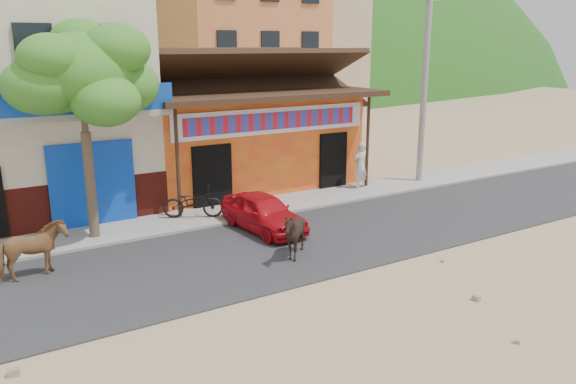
% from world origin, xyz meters
% --- Properties ---
extents(ground, '(120.00, 120.00, 0.00)m').
position_xyz_m(ground, '(0.00, 0.00, 0.00)').
color(ground, '#9E825B').
rests_on(ground, ground).
extents(road, '(60.00, 5.00, 0.04)m').
position_xyz_m(road, '(0.00, 2.50, 0.02)').
color(road, '#28282B').
rests_on(road, ground).
extents(sidewalk, '(60.00, 2.00, 0.12)m').
position_xyz_m(sidewalk, '(0.00, 6.00, 0.06)').
color(sidewalk, gray).
rests_on(sidewalk, ground).
extents(dance_club, '(8.00, 6.00, 3.60)m').
position_xyz_m(dance_club, '(2.00, 10.00, 1.80)').
color(dance_club, orange).
rests_on(dance_club, ground).
extents(cafe_building, '(7.00, 6.00, 7.00)m').
position_xyz_m(cafe_building, '(-5.50, 10.00, 3.50)').
color(cafe_building, beige).
rests_on(cafe_building, ground).
extents(apartment_front, '(9.00, 9.00, 12.00)m').
position_xyz_m(apartment_front, '(9.00, 24.00, 6.00)').
color(apartment_front, '#CC723F').
rests_on(apartment_front, ground).
extents(apartment_rear, '(8.00, 8.00, 10.00)m').
position_xyz_m(apartment_rear, '(18.00, 30.00, 5.00)').
color(apartment_rear, tan).
rests_on(apartment_rear, ground).
extents(tree, '(3.00, 3.00, 6.00)m').
position_xyz_m(tree, '(-4.60, 5.80, 3.12)').
color(tree, '#2D721E').
rests_on(tree, sidewalk).
extents(utility_pole, '(0.24, 0.24, 8.00)m').
position_xyz_m(utility_pole, '(8.20, 6.00, 4.12)').
color(utility_pole, gray).
rests_on(utility_pole, sidewalk).
extents(cow_tan, '(1.71, 0.99, 1.36)m').
position_xyz_m(cow_tan, '(-6.50, 3.70, 0.72)').
color(cow_tan, '#98693D').
rests_on(cow_tan, road).
extents(cow_dark, '(1.22, 1.10, 1.30)m').
position_xyz_m(cow_dark, '(-0.53, 1.55, 0.69)').
color(cow_dark, black).
rests_on(cow_dark, road).
extents(red_car, '(1.59, 3.38, 1.12)m').
position_xyz_m(red_car, '(-0.09, 3.98, 0.60)').
color(red_car, red).
rests_on(red_car, road).
extents(scooter, '(1.96, 1.42, 0.98)m').
position_xyz_m(scooter, '(-1.50, 6.01, 0.61)').
color(scooter, black).
rests_on(scooter, sidewalk).
extents(pedestrian, '(0.70, 0.51, 1.76)m').
position_xyz_m(pedestrian, '(5.40, 6.28, 1.00)').
color(pedestrian, silver).
rests_on(pedestrian, sidewalk).
extents(cafe_chair_right, '(0.55, 0.55, 0.84)m').
position_xyz_m(cafe_chair_right, '(-6.00, 5.30, 0.54)').
color(cafe_chair_right, '#53311B').
rests_on(cafe_chair_right, sidewalk).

